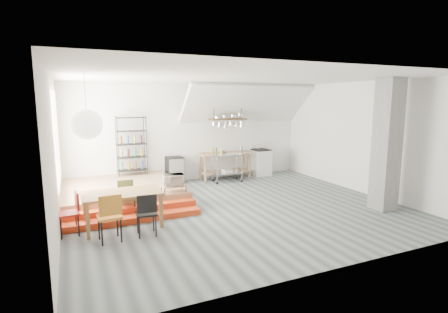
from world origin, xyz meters
name	(u,v)px	position (x,y,z in m)	size (l,w,h in m)	color
floor	(237,208)	(0.00, 0.00, 0.00)	(8.00, 8.00, 0.00)	#4D565A
wall_back	(191,133)	(0.00, 3.50, 1.60)	(8.00, 0.04, 3.20)	silver
wall_left	(55,155)	(-4.00, 0.00, 1.60)	(0.04, 7.00, 3.20)	silver
wall_right	(361,138)	(4.00, 0.00, 1.60)	(0.04, 7.00, 3.20)	silver
ceiling	(238,77)	(0.00, 0.00, 3.20)	(8.00, 7.00, 0.02)	white
slope_ceiling	(247,104)	(1.80, 2.90, 2.55)	(4.40, 1.80, 0.15)	white
window_pane	(57,138)	(-3.98, 1.50, 1.80)	(0.02, 2.50, 2.20)	white
platform	(122,192)	(-2.50, 2.00, 0.20)	(3.00, 3.00, 0.40)	#9C764E
step_lower	(135,219)	(-2.50, 0.05, 0.07)	(3.00, 0.35, 0.13)	#BF3A16
step_upper	(132,211)	(-2.50, 0.40, 0.13)	(3.00, 0.35, 0.27)	#BF3A16
concrete_column	(387,145)	(3.30, -1.50, 1.60)	(0.50, 0.50, 3.20)	slate
kitchen_counter	(225,161)	(1.10, 3.15, 0.63)	(1.80, 0.60, 0.91)	#9C764E
stove	(261,162)	(2.50, 3.16, 0.48)	(0.60, 0.60, 1.18)	white
pot_rack	(229,121)	(1.13, 2.92, 1.98)	(1.20, 0.50, 1.43)	#422D1A
wire_shelving	(132,145)	(-2.00, 3.20, 1.33)	(0.88, 0.38, 1.80)	black
microwave_shelf	(174,186)	(-1.40, 0.75, 0.55)	(0.60, 0.40, 0.16)	#9C764E
paper_lantern	(87,124)	(-3.38, -0.21, 2.20)	(0.60, 0.60, 0.60)	white
dining_table	(122,196)	(-2.78, -0.20, 0.68)	(1.62, 0.94, 0.76)	brown
chair_mustard	(110,214)	(-3.11, -0.94, 0.57)	(0.46, 0.46, 0.95)	#C37721
chair_black	(147,211)	(-2.42, -0.92, 0.52)	(0.43, 0.43, 0.87)	black
chair_olive	(126,195)	(-2.59, 0.53, 0.50)	(0.39, 0.39, 0.84)	#616A32
chair_red	(72,210)	(-3.76, -0.21, 0.52)	(0.44, 0.44, 0.87)	#A52017
rolling_cart	(227,164)	(0.97, 2.70, 0.60)	(0.97, 0.58, 0.92)	silver
mini_fridge	(175,170)	(-0.67, 3.20, 0.43)	(0.51, 0.51, 0.87)	black
microwave	(173,180)	(-1.40, 0.75, 0.70)	(0.50, 0.34, 0.28)	beige
bowl	(223,152)	(1.01, 3.10, 0.94)	(0.24, 0.24, 0.06)	silver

